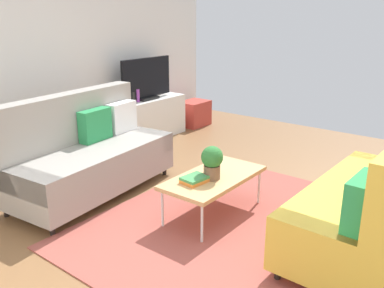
% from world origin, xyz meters
% --- Properties ---
extents(ground_plane, '(7.68, 7.68, 0.00)m').
position_xyz_m(ground_plane, '(0.00, 0.00, 0.00)').
color(ground_plane, brown).
extents(wall_far, '(6.40, 0.12, 2.90)m').
position_xyz_m(wall_far, '(0.00, 2.80, 1.45)').
color(wall_far, white).
rests_on(wall_far, ground_plane).
extents(area_rug, '(2.90, 2.20, 0.01)m').
position_xyz_m(area_rug, '(0.01, -0.09, 0.01)').
color(area_rug, '#9E4C42').
rests_on(area_rug, ground_plane).
extents(couch_beige, '(1.98, 1.03, 1.10)m').
position_xyz_m(couch_beige, '(-0.33, 1.53, 0.45)').
color(couch_beige, gray).
rests_on(couch_beige, ground_plane).
extents(couch_green, '(1.92, 0.87, 1.10)m').
position_xyz_m(couch_green, '(0.35, -1.31, 0.44)').
color(couch_green, gold).
rests_on(couch_green, ground_plane).
extents(coffee_table, '(1.10, 0.56, 0.42)m').
position_xyz_m(coffee_table, '(0.06, 0.11, 0.39)').
color(coffee_table, tan).
rests_on(coffee_table, ground_plane).
extents(tv_console, '(1.40, 0.44, 0.64)m').
position_xyz_m(tv_console, '(1.56, 2.46, 0.32)').
color(tv_console, silver).
rests_on(tv_console, ground_plane).
extents(tv, '(1.00, 0.20, 0.64)m').
position_xyz_m(tv, '(1.56, 2.44, 0.95)').
color(tv, black).
rests_on(tv, tv_console).
extents(storage_trunk, '(0.52, 0.40, 0.44)m').
position_xyz_m(storage_trunk, '(2.66, 2.36, 0.22)').
color(storage_trunk, '#B2382D').
rests_on(storage_trunk, ground_plane).
extents(potted_plant, '(0.21, 0.21, 0.32)m').
position_xyz_m(potted_plant, '(-0.01, 0.08, 0.60)').
color(potted_plant, brown).
rests_on(potted_plant, coffee_table).
extents(table_book_0, '(0.26, 0.21, 0.03)m').
position_xyz_m(table_book_0, '(-0.18, 0.15, 0.44)').
color(table_book_0, orange).
rests_on(table_book_0, coffee_table).
extents(table_book_1, '(0.26, 0.21, 0.03)m').
position_xyz_m(table_book_1, '(-0.18, 0.15, 0.47)').
color(table_book_1, '#3F8C4C').
rests_on(table_book_1, table_book_0).
extents(vase_0, '(0.10, 0.10, 0.18)m').
position_xyz_m(vase_0, '(0.98, 2.51, 0.73)').
color(vase_0, '#B24C4C').
rests_on(vase_0, tv_console).
extents(bottle_0, '(0.05, 0.05, 0.18)m').
position_xyz_m(bottle_0, '(1.14, 2.42, 0.73)').
color(bottle_0, gold).
rests_on(bottle_0, tv_console).
extents(bottle_1, '(0.05, 0.05, 0.17)m').
position_xyz_m(bottle_1, '(1.24, 2.42, 0.72)').
color(bottle_1, '#262626').
rests_on(bottle_1, tv_console).
extents(bottle_2, '(0.06, 0.06, 0.19)m').
position_xyz_m(bottle_2, '(1.33, 2.42, 0.74)').
color(bottle_2, purple).
rests_on(bottle_2, tv_console).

